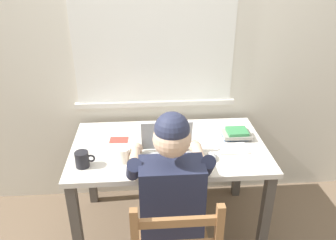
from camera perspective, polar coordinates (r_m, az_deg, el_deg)
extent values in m
plane|color=brown|center=(2.78, 0.10, -17.16)|extent=(8.00, 8.00, 0.00)
cube|color=silver|center=(2.56, -0.69, 12.47)|extent=(6.00, 0.04, 2.60)
cube|color=white|center=(2.51, -2.35, 14.33)|extent=(1.18, 0.01, 1.04)
cube|color=beige|center=(2.67, -2.13, 2.88)|extent=(1.24, 0.06, 0.04)
cube|color=beige|center=(2.35, 0.11, -4.65)|extent=(1.33, 0.78, 0.03)
cube|color=#4C4742|center=(2.34, -15.08, -16.98)|extent=(0.06, 0.06, 0.68)
cube|color=#4C4742|center=(2.42, 15.96, -15.43)|extent=(0.06, 0.06, 0.68)
cube|color=#4C4742|center=(2.86, -12.86, -7.69)|extent=(0.06, 0.06, 0.68)
cube|color=#4C4742|center=(2.93, 11.73, -6.73)|extent=(0.06, 0.06, 0.68)
cube|color=#232842|center=(1.89, 0.59, -13.67)|extent=(0.34, 0.20, 0.50)
sphere|color=#DBB293|center=(1.66, 0.66, -3.18)|extent=(0.19, 0.19, 0.19)
sphere|color=#282D47|center=(1.64, 0.67, -1.59)|extent=(0.17, 0.17, 0.17)
cube|color=#282D47|center=(1.72, 0.43, -0.82)|extent=(0.13, 0.10, 0.01)
cylinder|color=#38383D|center=(2.20, -2.31, -15.43)|extent=(0.13, 0.40, 0.13)
cylinder|color=#38383D|center=(2.21, 2.53, -15.20)|extent=(0.13, 0.40, 0.13)
cylinder|color=#38383D|center=(2.50, -2.39, -16.22)|extent=(0.10, 0.10, 0.45)
cylinder|color=#38383D|center=(2.51, 1.89, -16.02)|extent=(0.10, 0.10, 0.45)
cylinder|color=#232842|center=(1.86, -5.83, -8.32)|extent=(0.10, 0.25, 0.24)
cylinder|color=#DBB293|center=(2.10, -5.61, -6.77)|extent=(0.07, 0.28, 0.07)
sphere|color=#DBB293|center=(2.22, -5.30, -4.79)|extent=(0.08, 0.08, 0.08)
cylinder|color=#232842|center=(1.89, 6.51, -7.80)|extent=(0.10, 0.25, 0.24)
cylinder|color=#DBB293|center=(2.12, 5.30, -6.34)|extent=(0.07, 0.28, 0.07)
sphere|color=#DBB293|center=(2.24, 4.49, -4.43)|extent=(0.08, 0.08, 0.08)
cube|color=olive|center=(1.56, 1.60, -16.74)|extent=(0.36, 0.02, 0.04)
cube|color=#ADAFB2|center=(2.15, 0.04, -7.13)|extent=(0.33, 0.23, 0.02)
cube|color=silver|center=(2.14, 0.04, -6.92)|extent=(0.29, 0.17, 0.00)
cube|color=#ADAFB2|center=(2.21, -0.22, -2.64)|extent=(0.33, 0.06, 0.22)
cube|color=silver|center=(2.21, -0.22, -2.64)|extent=(0.29, 0.05, 0.19)
ellipsoid|color=#ADAFB2|center=(2.21, 7.34, -6.05)|extent=(0.06, 0.10, 0.03)
cylinder|color=silver|center=(2.17, -7.48, -5.86)|extent=(0.08, 0.08, 0.09)
torus|color=silver|center=(2.16, -6.16, -5.72)|extent=(0.05, 0.01, 0.05)
cylinder|color=black|center=(2.17, -14.22, -6.42)|extent=(0.09, 0.09, 0.10)
torus|color=black|center=(2.15, -12.79, -6.29)|extent=(0.05, 0.01, 0.05)
cube|color=#BC332D|center=(2.43, -2.07, -2.71)|extent=(0.16, 0.12, 0.03)
cube|color=#38844C|center=(2.40, -1.99, -2.15)|extent=(0.19, 0.13, 0.03)
cube|color=gray|center=(2.40, -1.98, -1.49)|extent=(0.18, 0.13, 0.02)
cube|color=#2D5B9E|center=(2.48, 11.15, -2.69)|extent=(0.17, 0.11, 0.02)
cube|color=gray|center=(2.47, 11.47, -2.39)|extent=(0.20, 0.14, 0.02)
cube|color=#38844C|center=(2.46, 11.52, -1.87)|extent=(0.15, 0.13, 0.02)
cube|color=white|center=(2.34, 10.81, -4.74)|extent=(0.20, 0.15, 0.01)
cube|color=white|center=(2.37, -3.10, -3.72)|extent=(0.28, 0.20, 0.01)
cube|color=#C63D33|center=(2.43, -8.22, -3.33)|extent=(0.13, 0.10, 0.00)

